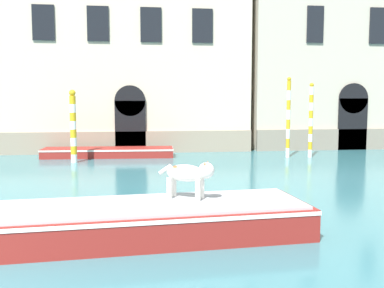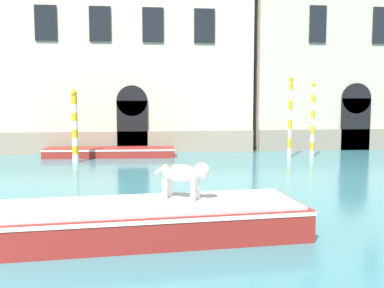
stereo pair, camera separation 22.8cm
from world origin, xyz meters
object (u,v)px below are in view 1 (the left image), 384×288
(dog_on_deck, at_px, (189,174))
(mooring_pole_5, at_px, (288,117))
(boat_moored_near_palazzo, at_px, (108,152))
(mooring_pole_1, at_px, (73,126))
(boat_foreground, at_px, (96,222))
(mooring_pole_0, at_px, (311,120))

(dog_on_deck, xyz_separation_m, mooring_pole_5, (6.28, 11.54, 0.69))
(boat_moored_near_palazzo, distance_m, mooring_pole_5, 9.00)
(boat_moored_near_palazzo, xyz_separation_m, mooring_pole_5, (8.72, -1.35, 1.73))
(dog_on_deck, distance_m, mooring_pole_1, 11.76)
(boat_foreground, height_order, boat_moored_near_palazzo, boat_foreground)
(dog_on_deck, height_order, mooring_pole_1, mooring_pole_1)
(boat_foreground, distance_m, boat_moored_near_palazzo, 13.29)
(dog_on_deck, height_order, mooring_pole_0, mooring_pole_0)
(dog_on_deck, bearing_deg, mooring_pole_1, 136.75)
(boat_foreground, height_order, mooring_pole_5, mooring_pole_5)
(mooring_pole_1, height_order, mooring_pole_5, mooring_pole_5)
(mooring_pole_1, bearing_deg, dog_on_deck, -70.76)
(boat_foreground, relative_size, dog_on_deck, 7.70)
(mooring_pole_5, bearing_deg, mooring_pole_0, -2.90)
(dog_on_deck, xyz_separation_m, mooring_pole_0, (7.41, 11.48, 0.56))
(boat_moored_near_palazzo, xyz_separation_m, mooring_pole_0, (9.85, -1.40, 1.60))
(boat_foreground, height_order, mooring_pole_0, mooring_pole_0)
(boat_moored_near_palazzo, relative_size, mooring_pole_5, 1.65)
(mooring_pole_0, distance_m, mooring_pole_5, 1.13)
(boat_foreground, bearing_deg, mooring_pole_1, 95.08)
(mooring_pole_1, relative_size, mooring_pole_5, 0.84)
(dog_on_deck, relative_size, mooring_pole_5, 0.30)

